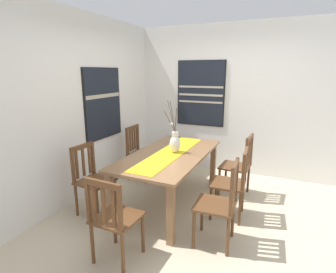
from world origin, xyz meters
name	(u,v)px	position (x,y,z in m)	size (l,w,h in m)	color
ground_plane	(200,216)	(0.00, 0.00, -0.01)	(6.40, 6.40, 0.03)	beige
wall_back	(83,107)	(0.00, 1.86, 1.35)	(6.40, 0.12, 2.70)	silver
wall_side	(233,100)	(1.86, 0.00, 1.35)	(0.12, 6.40, 2.70)	silver
dining_table	(170,160)	(0.16, 0.51, 0.65)	(1.91, 0.95, 0.75)	#8E6642
table_runner	(170,153)	(0.16, 0.51, 0.76)	(1.76, 0.36, 0.01)	gold
centerpiece_vase	(175,143)	(0.22, 0.46, 0.90)	(0.24, 0.24, 0.74)	silver
chair_0	(139,151)	(0.81, 1.40, 0.50)	(0.42, 0.42, 0.94)	brown
chair_1	(114,218)	(-1.18, 0.52, 0.48)	(0.43, 0.43, 0.92)	brown
chair_2	(92,178)	(-0.50, 1.35, 0.49)	(0.45, 0.45, 0.94)	brown
chair_3	(221,202)	(-0.47, -0.37, 0.50)	(0.44, 0.44, 0.96)	brown
chair_4	(239,164)	(0.82, -0.34, 0.50)	(0.45, 0.45, 0.96)	brown
chair_5	(233,182)	(0.15, -0.38, 0.49)	(0.45, 0.45, 0.93)	brown
painting_on_back_wall	(103,104)	(0.39, 1.79, 1.36)	(0.89, 0.05, 1.13)	black
painting_on_side_wall	(201,93)	(1.79, 0.60, 1.46)	(0.05, 0.92, 1.22)	black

